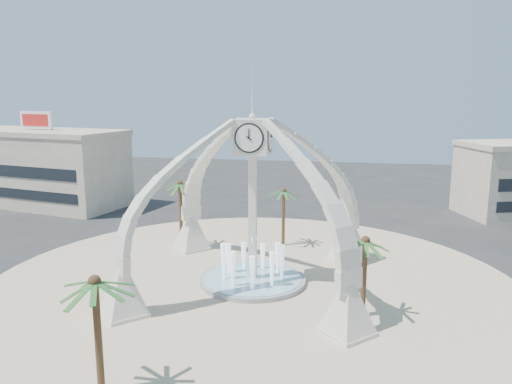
% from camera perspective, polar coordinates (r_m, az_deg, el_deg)
% --- Properties ---
extents(ground, '(140.00, 140.00, 0.00)m').
position_cam_1_polar(ground, '(38.33, -0.37, -10.33)').
color(ground, '#282828').
rests_on(ground, ground).
extents(plaza, '(40.00, 40.00, 0.06)m').
position_cam_1_polar(plaza, '(38.32, -0.37, -10.29)').
color(plaza, tan).
rests_on(plaza, ground).
extents(clock_tower, '(17.94, 17.94, 16.30)m').
position_cam_1_polar(clock_tower, '(36.46, -0.38, -0.80)').
color(clock_tower, silver).
rests_on(clock_tower, ground).
extents(fountain, '(8.00, 8.00, 3.62)m').
position_cam_1_polar(fountain, '(38.23, -0.37, -9.93)').
color(fountain, '#9A9A9D').
rests_on(fountain, ground).
extents(building_nw, '(23.75, 13.73, 11.90)m').
position_cam_1_polar(building_nw, '(69.59, -23.42, 2.63)').
color(building_nw, beige).
rests_on(building_nw, ground).
extents(palm_east, '(4.08, 4.08, 5.77)m').
position_cam_1_polar(palm_east, '(31.89, 12.40, -5.55)').
color(palm_east, brown).
rests_on(palm_east, ground).
extents(palm_west, '(4.25, 4.25, 6.75)m').
position_cam_1_polar(palm_west, '(45.72, -8.70, 0.87)').
color(palm_west, brown).
rests_on(palm_west, ground).
extents(palm_north, '(3.79, 3.79, 5.87)m').
position_cam_1_polar(palm_north, '(46.09, 3.17, 0.04)').
color(palm_north, brown).
rests_on(palm_north, ground).
extents(palm_south, '(4.84, 4.84, 6.32)m').
position_cam_1_polar(palm_south, '(24.37, -17.97, -9.88)').
color(palm_south, brown).
rests_on(palm_south, ground).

